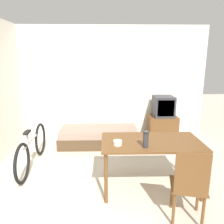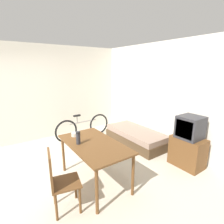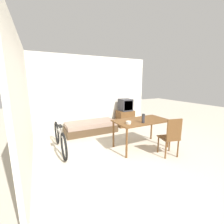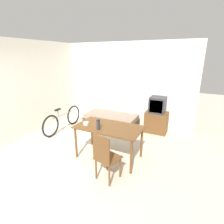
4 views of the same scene
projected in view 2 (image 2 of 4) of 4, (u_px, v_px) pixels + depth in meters
ground_plane at (31, 180)px, 3.31m from camera, size 20.00×20.00×0.00m
wall_back at (153, 94)px, 4.80m from camera, size 4.90×0.06×2.70m
wall_left at (69, 91)px, 5.45m from camera, size 0.06×4.25×2.70m
daybed at (136, 137)px, 4.88m from camera, size 1.79×0.80×0.39m
tv at (188, 144)px, 3.68m from camera, size 0.66×0.46×1.11m
dining_table at (94, 147)px, 3.11m from camera, size 1.46×0.80×0.77m
wooden_chair at (58, 179)px, 2.48m from camera, size 0.49×0.49×0.96m
bicycle at (83, 127)px, 5.22m from camera, size 0.09×1.74×0.75m
thermos_flask at (78, 137)px, 3.03m from camera, size 0.08×0.08×0.23m
mate_bowl at (75, 134)px, 3.40m from camera, size 0.13×0.13×0.07m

